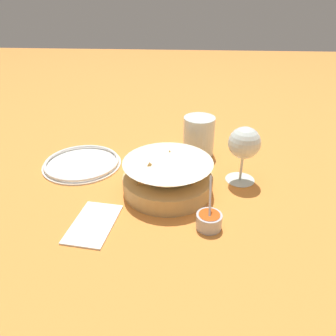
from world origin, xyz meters
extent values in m
plane|color=orange|center=(0.00, 0.00, 0.00)|extent=(4.00, 4.00, 0.00)
cylinder|color=tan|center=(0.00, -0.01, 0.02)|extent=(0.23, 0.23, 0.04)
cone|color=#EDE5C6|center=(0.00, -0.01, 0.04)|extent=(0.22, 0.22, 0.08)
cylinder|color=#3D842D|center=(0.00, -0.01, 0.02)|extent=(0.17, 0.17, 0.01)
pyramid|color=#CC8E42|center=(0.05, -0.01, 0.06)|extent=(0.08, 0.07, 0.06)
pyramid|color=#CC8E42|center=(-0.02, 0.03, 0.06)|extent=(0.10, 0.10, 0.06)
pyramid|color=#CC8E42|center=(-0.01, -0.06, 0.05)|extent=(0.08, 0.08, 0.05)
cylinder|color=#B7B7BC|center=(-0.14, -0.11, 0.02)|extent=(0.06, 0.06, 0.03)
cylinder|color=#CC4C14|center=(-0.14, -0.11, 0.02)|extent=(0.05, 0.05, 0.02)
cylinder|color=#B7B7BC|center=(-0.13, -0.11, 0.06)|extent=(0.06, 0.01, 0.10)
cylinder|color=silver|center=(0.06, -0.20, 0.00)|extent=(0.08, 0.08, 0.00)
cylinder|color=silver|center=(0.06, -0.20, 0.04)|extent=(0.01, 0.01, 0.07)
sphere|color=silver|center=(0.06, -0.20, 0.11)|extent=(0.08, 0.08, 0.08)
sphere|color=#DBD17A|center=(0.06, -0.20, 0.10)|extent=(0.06, 0.06, 0.06)
cylinder|color=silver|center=(0.21, -0.09, 0.06)|extent=(0.09, 0.09, 0.12)
cylinder|color=gold|center=(0.21, -0.09, 0.05)|extent=(0.08, 0.08, 0.09)
torus|color=silver|center=(0.26, -0.09, 0.06)|extent=(0.08, 0.01, 0.08)
cylinder|color=white|center=(0.12, 0.25, 0.00)|extent=(0.23, 0.23, 0.01)
torus|color=white|center=(0.12, 0.25, 0.01)|extent=(0.22, 0.22, 0.01)
cube|color=white|center=(-0.15, 0.15, 0.00)|extent=(0.16, 0.11, 0.01)
camera|label=1|loc=(-0.70, -0.06, 0.47)|focal=35.00mm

